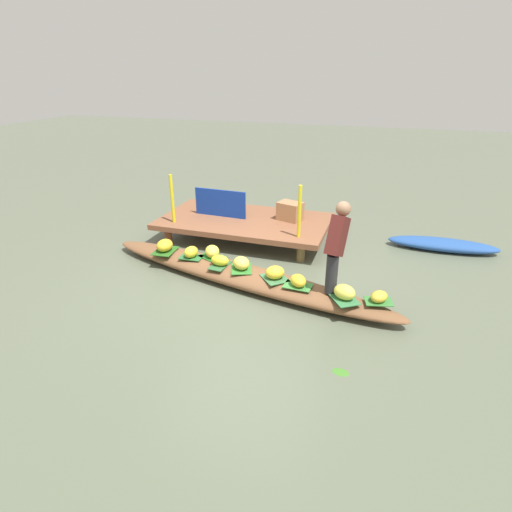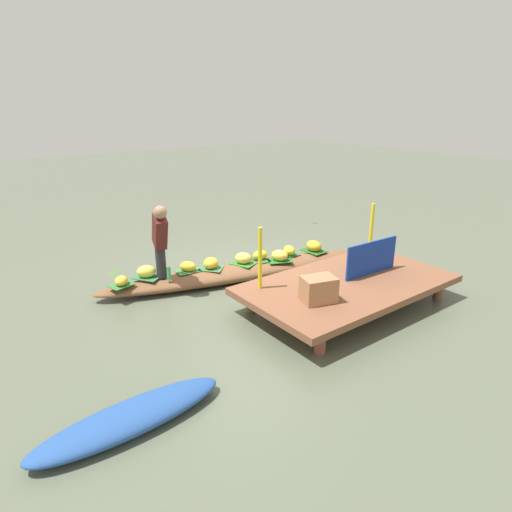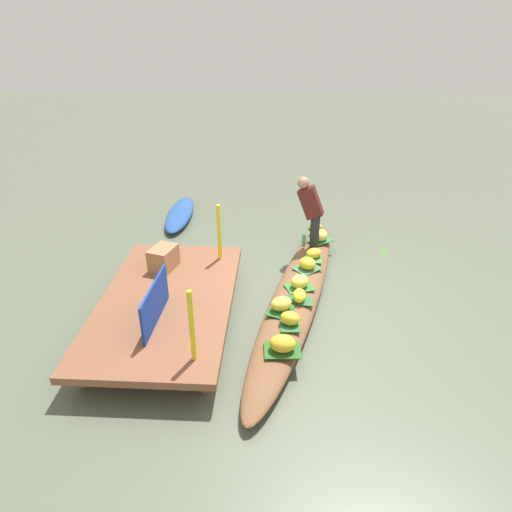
# 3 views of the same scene
# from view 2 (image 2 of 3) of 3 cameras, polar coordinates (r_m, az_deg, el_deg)

# --- Properties ---
(canal_water) EXTENTS (40.00, 40.00, 0.00)m
(canal_water) POSITION_cam_2_polar(r_m,az_deg,el_deg) (7.76, -1.29, -2.78)
(canal_water) COLOR #58604C
(canal_water) RESTS_ON ground
(dock_platform) EXTENTS (3.20, 1.80, 0.39)m
(dock_platform) POSITION_cam_2_polar(r_m,az_deg,el_deg) (6.75, 11.79, -3.67)
(dock_platform) COLOR brown
(dock_platform) RESTS_ON ground
(vendor_boat) EXTENTS (5.15, 1.80, 0.26)m
(vendor_boat) POSITION_cam_2_polar(r_m,az_deg,el_deg) (7.71, -1.30, -1.90)
(vendor_boat) COLOR brown
(vendor_boat) RESTS_ON ground
(moored_boat) EXTENTS (1.93, 0.55, 0.21)m
(moored_boat) POSITION_cam_2_polar(r_m,az_deg,el_deg) (4.62, -15.89, -19.46)
(moored_boat) COLOR #264E97
(moored_boat) RESTS_ON ground
(leaf_mat_0) EXTENTS (0.37, 0.27, 0.01)m
(leaf_mat_0) POSITION_cam_2_polar(r_m,az_deg,el_deg) (8.09, 4.30, 0.11)
(leaf_mat_0) COLOR #2A6530
(leaf_mat_0) RESTS_ON vendor_boat
(banana_bunch_0) EXTENTS (0.24, 0.29, 0.18)m
(banana_bunch_0) POSITION_cam_2_polar(r_m,az_deg,el_deg) (8.06, 4.31, 0.72)
(banana_bunch_0) COLOR yellow
(banana_bunch_0) RESTS_ON vendor_boat
(leaf_mat_1) EXTENTS (0.41, 0.29, 0.01)m
(leaf_mat_1) POSITION_cam_2_polar(r_m,az_deg,el_deg) (7.42, -8.77, -1.91)
(leaf_mat_1) COLOR #3D843C
(leaf_mat_1) RESTS_ON vendor_boat
(banana_bunch_1) EXTENTS (0.33, 0.35, 0.16)m
(banana_bunch_1) POSITION_cam_2_polar(r_m,az_deg,el_deg) (7.39, -8.80, -1.33)
(banana_bunch_1) COLOR gold
(banana_bunch_1) RESTS_ON vendor_boat
(leaf_mat_2) EXTENTS (0.50, 0.44, 0.01)m
(leaf_mat_2) POSITION_cam_2_polar(r_m,az_deg,el_deg) (7.81, 3.08, -0.58)
(leaf_mat_2) COLOR #226723
(leaf_mat_2) RESTS_ON vendor_boat
(banana_bunch_2) EXTENTS (0.34, 0.37, 0.19)m
(banana_bunch_2) POSITION_cam_2_polar(r_m,az_deg,el_deg) (7.78, 3.09, 0.08)
(banana_bunch_2) COLOR #F9D84A
(banana_bunch_2) RESTS_ON vendor_boat
(leaf_mat_3) EXTENTS (0.48, 0.52, 0.01)m
(leaf_mat_3) POSITION_cam_2_polar(r_m,az_deg,el_deg) (7.30, -13.93, -2.66)
(leaf_mat_3) COLOR #357343
(leaf_mat_3) RESTS_ON vendor_boat
(banana_bunch_3) EXTENTS (0.37, 0.33, 0.20)m
(banana_bunch_3) POSITION_cam_2_polar(r_m,az_deg,el_deg) (7.27, -13.99, -1.94)
(banana_bunch_3) COLOR #E5DF52
(banana_bunch_3) RESTS_ON vendor_boat
(leaf_mat_4) EXTENTS (0.40, 0.33, 0.01)m
(leaf_mat_4) POSITION_cam_2_polar(r_m,az_deg,el_deg) (7.10, -16.96, -3.60)
(leaf_mat_4) COLOR #377A36
(leaf_mat_4) RESTS_ON vendor_boat
(banana_bunch_4) EXTENTS (0.30, 0.32, 0.15)m
(banana_bunch_4) POSITION_cam_2_polar(r_m,az_deg,el_deg) (7.07, -17.01, -3.06)
(banana_bunch_4) COLOR gold
(banana_bunch_4) RESTS_ON vendor_boat
(leaf_mat_5) EXTENTS (0.36, 0.46, 0.01)m
(leaf_mat_5) POSITION_cam_2_polar(r_m,az_deg,el_deg) (8.37, 7.46, 0.67)
(leaf_mat_5) COLOR #285E1D
(leaf_mat_5) RESTS_ON vendor_boat
(banana_bunch_5) EXTENTS (0.25, 0.32, 0.20)m
(banana_bunch_5) POSITION_cam_2_polar(r_m,az_deg,el_deg) (8.34, 7.49, 1.32)
(banana_bunch_5) COLOR gold
(banana_bunch_5) RESTS_ON vendor_boat
(leaf_mat_6) EXTENTS (0.28, 0.43, 0.01)m
(leaf_mat_6) POSITION_cam_2_polar(r_m,az_deg,el_deg) (7.86, 0.55, -0.43)
(leaf_mat_6) COLOR #2F5F34
(leaf_mat_6) RESTS_ON vendor_boat
(banana_bunch_6) EXTENTS (0.30, 0.20, 0.17)m
(banana_bunch_6) POSITION_cam_2_polar(r_m,az_deg,el_deg) (7.83, 0.55, 0.13)
(banana_bunch_6) COLOR yellow
(banana_bunch_6) RESTS_ON vendor_boat
(leaf_mat_7) EXTENTS (0.43, 0.48, 0.01)m
(leaf_mat_7) POSITION_cam_2_polar(r_m,az_deg,el_deg) (7.67, -1.65, -0.95)
(leaf_mat_7) COLOR #32782D
(leaf_mat_7) RESTS_ON vendor_boat
(banana_bunch_7) EXTENTS (0.36, 0.37, 0.19)m
(banana_bunch_7) POSITION_cam_2_polar(r_m,az_deg,el_deg) (7.64, -1.65, -0.28)
(banana_bunch_7) COLOR #F9D551
(banana_bunch_7) RESTS_ON vendor_boat
(leaf_mat_8) EXTENTS (0.50, 0.50, 0.01)m
(leaf_mat_8) POSITION_cam_2_polar(r_m,az_deg,el_deg) (7.49, -5.82, -1.57)
(leaf_mat_8) COLOR #3C7344
(leaf_mat_8) RESTS_ON vendor_boat
(banana_bunch_8) EXTENTS (0.37, 0.37, 0.19)m
(banana_bunch_8) POSITION_cam_2_polar(r_m,az_deg,el_deg) (7.46, -5.84, -0.91)
(banana_bunch_8) COLOR yellow
(banana_bunch_8) RESTS_ON vendor_boat
(vendor_person) EXTENTS (0.28, 0.49, 1.22)m
(vendor_person) POSITION_cam_2_polar(r_m,az_deg,el_deg) (6.95, -12.29, 2.38)
(vendor_person) COLOR #28282D
(vendor_person) RESTS_ON vendor_boat
(water_bottle) EXTENTS (0.06, 0.06, 0.21)m
(water_bottle) POSITION_cam_2_polar(r_m,az_deg,el_deg) (7.09, -11.19, -2.25)
(water_bottle) COLOR #47A85B
(water_bottle) RESTS_ON vendor_boat
(market_banner) EXTENTS (1.05, 0.07, 0.53)m
(market_banner) POSITION_cam_2_polar(r_m,az_deg,el_deg) (7.00, 14.70, -0.23)
(market_banner) COLOR #133499
(market_banner) RESTS_ON dock_platform
(railing_post_west) EXTENTS (0.06, 0.06, 0.91)m
(railing_post_west) POSITION_cam_2_polar(r_m,az_deg,el_deg) (7.82, 14.66, 3.32)
(railing_post_west) COLOR yellow
(railing_post_west) RESTS_ON dock_platform
(railing_post_east) EXTENTS (0.06, 0.06, 0.91)m
(railing_post_east) POSITION_cam_2_polar(r_m,az_deg,el_deg) (6.20, 0.53, -0.31)
(railing_post_east) COLOR yellow
(railing_post_east) RESTS_ON dock_platform
(produce_crate) EXTENTS (0.51, 0.43, 0.34)m
(produce_crate) POSITION_cam_2_polar(r_m,az_deg,el_deg) (5.95, 8.08, -4.29)
(produce_crate) COLOR #A4724B
(produce_crate) RESTS_ON dock_platform
(drifting_plant_0) EXTENTS (0.20, 0.19, 0.01)m
(drifting_plant_0) POSITION_cam_2_polar(r_m,az_deg,el_deg) (11.24, 7.58, 4.24)
(drifting_plant_0) COLOR #27631D
(drifting_plant_0) RESTS_ON ground
(drifting_plant_1) EXTENTS (0.21, 0.16, 0.01)m
(drifting_plant_1) POSITION_cam_2_polar(r_m,az_deg,el_deg) (8.39, -17.93, -1.98)
(drifting_plant_1) COLOR #3F7B29
(drifting_plant_1) RESTS_ON ground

